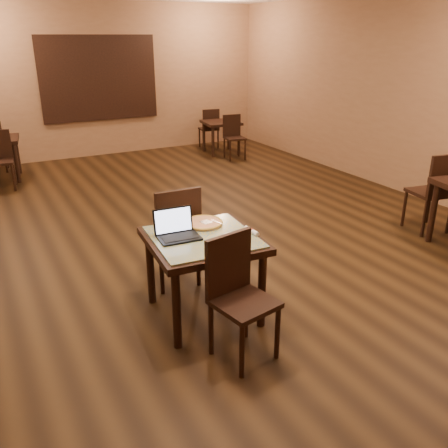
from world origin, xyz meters
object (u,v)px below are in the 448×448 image
chair_main_near (237,290)px  other_table_a_chair_far (210,126)px  chair_main_far (175,231)px  laptop (176,230)px  other_table_a_chair_near (233,134)px  tiled_table (203,247)px  other_table_a (221,127)px  pizza_pan (203,224)px  other_table_c_chair_far (436,188)px

chair_main_near → other_table_a_chair_far: (3.12, 6.61, -0.06)m
chair_main_far → laptop: chair_main_far is taller
other_table_a_chair_near → laptop: bearing=-117.0°
tiled_table → laptop: bearing=157.1°
chair_main_near → other_table_a: chair_main_near is taller
chair_main_near → chair_main_far: (0.01, 1.22, 0.03)m
tiled_table → pizza_pan: (0.12, 0.24, 0.11)m
chair_main_far → other_table_a_chair_near: (3.13, 4.37, -0.09)m
chair_main_near → other_table_a_chair_far: size_ratio=1.12×
tiled_table → other_table_a_chair_near: size_ratio=1.14×
tiled_table → other_table_a: 6.31m
other_table_a → other_table_a_chair_near: other_table_a_chair_near is taller
pizza_pan → other_table_a_chair_near: bearing=57.6°
chair_main_near → pizza_pan: 0.89m
laptop → other_table_a: laptop is taller
other_table_c_chair_far → other_table_a_chair_far: bearing=-76.5°
pizza_pan → other_table_a_chair_far: other_table_a_chair_far is taller
other_table_a → other_table_a_chair_near: 0.51m
chair_main_far → laptop: bearing=71.1°
other_table_a_chair_near → other_table_a_chair_far: bearing=98.4°
chair_main_near → other_table_a_chair_far: 7.31m
tiled_table → other_table_a_chair_near: other_table_a_chair_near is taller
laptop → pizza_pan: bearing=27.5°
chair_main_far → tiled_table: bearing=92.8°
pizza_pan → other_table_a_chair_near: 5.62m
laptop → chair_main_near: bearing=-71.0°
laptop → other_table_a_chair_far: size_ratio=0.42×
pizza_pan → other_table_a: 6.05m
other_table_c_chair_far → pizza_pan: bearing=12.4°
tiled_table → pizza_pan: bearing=68.2°
other_table_a_chair_near → tiled_table: bearing=-114.8°
tiled_table → laptop: laptop is taller
tiled_table → other_table_a: tiled_table is taller
tiled_table → laptop: (-0.20, 0.11, 0.16)m
chair_main_far → other_table_a_chair_far: (3.11, 5.39, -0.09)m
other_table_a_chair_near → other_table_c_chair_far: 4.65m
other_table_a_chair_far → other_table_c_chair_far: 5.66m
other_table_a → other_table_a_chair_near: bearing=-81.6°
tiled_table → chair_main_far: size_ratio=0.96×
chair_main_near → chair_main_far: chair_main_far is taller
other_table_a → other_table_a_chair_far: size_ratio=0.92×
tiled_table → chair_main_far: 0.61m
chair_main_far → pizza_pan: chair_main_far is taller
other_table_a → other_table_a_chair_far: other_table_a_chair_far is taller
chair_main_far → pizza_pan: (0.12, -0.37, 0.18)m
chair_main_near → other_table_c_chair_far: 3.54m
chair_main_near → other_table_a_chair_far: chair_main_near is taller
tiled_table → chair_main_near: size_ratio=1.01×
chair_main_near → tiled_table: bearing=77.9°
laptop → other_table_c_chair_far: other_table_c_chair_far is taller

